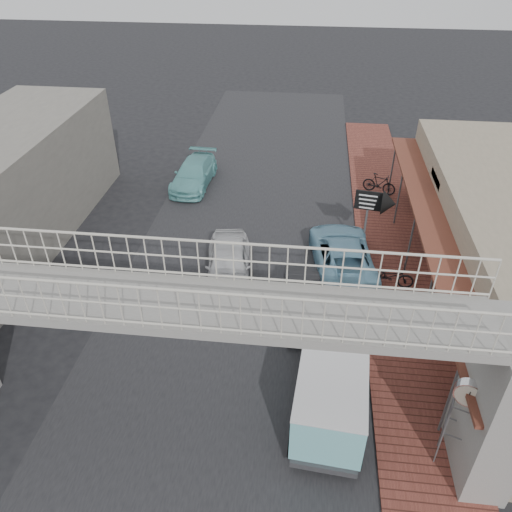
% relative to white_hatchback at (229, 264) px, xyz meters
% --- Properties ---
extents(ground, '(120.00, 120.00, 0.00)m').
position_rel_white_hatchback_xyz_m(ground, '(0.50, -3.71, -0.78)').
color(ground, black).
rests_on(ground, ground).
extents(road_strip, '(10.00, 60.00, 0.01)m').
position_rel_white_hatchback_xyz_m(road_strip, '(0.50, -3.71, -0.77)').
color(road_strip, black).
rests_on(road_strip, ground).
extents(sidewalk, '(3.00, 40.00, 0.10)m').
position_rel_white_hatchback_xyz_m(sidewalk, '(7.00, -0.71, -0.73)').
color(sidewalk, brown).
rests_on(sidewalk, ground).
extents(footbridge, '(16.40, 2.40, 6.34)m').
position_rel_white_hatchback_xyz_m(footbridge, '(0.50, -7.71, 2.40)').
color(footbridge, gray).
rests_on(footbridge, ground).
extents(building_far_left, '(5.00, 14.00, 5.00)m').
position_rel_white_hatchback_xyz_m(building_far_left, '(-10.50, 2.29, 1.72)').
color(building_far_left, gray).
rests_on(building_far_left, ground).
extents(white_hatchback, '(2.45, 4.78, 1.56)m').
position_rel_white_hatchback_xyz_m(white_hatchback, '(0.00, 0.00, 0.00)').
color(white_hatchback, silver).
rests_on(white_hatchback, ground).
extents(dark_sedan, '(1.73, 3.98, 1.27)m').
position_rel_white_hatchback_xyz_m(dark_sedan, '(3.15, -1.88, -0.14)').
color(dark_sedan, black).
rests_on(dark_sedan, ground).
extents(angkot_curb, '(3.06, 5.60, 1.49)m').
position_rel_white_hatchback_xyz_m(angkot_curb, '(4.70, 1.33, -0.03)').
color(angkot_curb, '#6CA0BB').
rests_on(angkot_curb, ground).
extents(angkot_far, '(2.12, 4.76, 1.36)m').
position_rel_white_hatchback_xyz_m(angkot_far, '(-3.34, 8.46, -0.10)').
color(angkot_far, '#69B4B6').
rests_on(angkot_far, ground).
extents(angkot_van, '(2.35, 4.57, 2.17)m').
position_rel_white_hatchback_xyz_m(angkot_van, '(4.13, -6.50, 0.60)').
color(angkot_van, black).
rests_on(angkot_van, ground).
extents(motorcycle_near, '(1.99, 0.85, 1.02)m').
position_rel_white_hatchback_xyz_m(motorcycle_near, '(6.60, 0.18, -0.17)').
color(motorcycle_near, black).
rests_on(motorcycle_near, sidewalk).
extents(motorcycle_far, '(1.88, 1.19, 1.09)m').
position_rel_white_hatchback_xyz_m(motorcycle_far, '(6.89, 8.46, -0.13)').
color(motorcycle_far, black).
rests_on(motorcycle_far, sidewalk).
extents(street_clock, '(0.81, 0.77, 3.15)m').
position_rel_white_hatchback_xyz_m(street_clock, '(7.43, -7.63, 1.93)').
color(street_clock, '#59595B').
rests_on(street_clock, sidewalk).
extents(arrow_sign, '(1.80, 1.17, 3.02)m').
position_rel_white_hatchback_xyz_m(arrow_sign, '(6.43, 2.71, 1.76)').
color(arrow_sign, '#59595B').
rests_on(arrow_sign, sidewalk).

